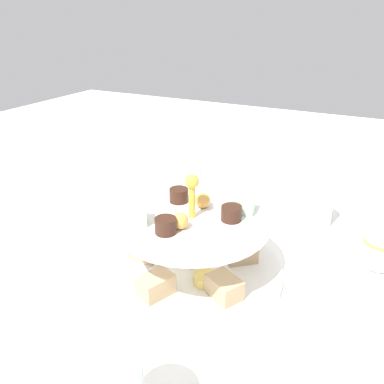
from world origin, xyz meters
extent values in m
plane|color=white|center=(0.00, 0.00, 0.00)|extent=(2.40, 2.40, 0.00)
cylinder|color=white|center=(0.00, 0.00, 0.01)|extent=(0.28, 0.28, 0.01)
cylinder|color=white|center=(0.00, 0.00, 0.09)|extent=(0.23, 0.23, 0.01)
cylinder|color=gold|center=(0.00, 0.00, 0.08)|extent=(0.01, 0.01, 0.16)
sphere|color=gold|center=(0.00, 0.00, 0.16)|extent=(0.02, 0.02, 0.02)
cube|color=tan|center=(0.07, -0.04, 0.03)|extent=(0.06, 0.05, 0.03)
cube|color=tan|center=(0.06, 0.05, 0.03)|extent=(0.06, 0.06, 0.03)
cube|color=tan|center=(-0.03, 0.07, 0.03)|extent=(0.04, 0.05, 0.03)
cube|color=tan|center=(-0.08, -0.01, 0.03)|extent=(0.05, 0.04, 0.03)
cube|color=tan|center=(-0.02, -0.08, 0.03)|extent=(0.05, 0.06, 0.03)
cylinder|color=#E5C660|center=(0.04, -0.03, 0.02)|extent=(0.04, 0.04, 0.01)
cylinder|color=#381E14|center=(0.05, 0.02, 0.11)|extent=(0.03, 0.03, 0.02)
cylinder|color=#381E14|center=(-0.04, 0.04, 0.11)|extent=(0.03, 0.03, 0.02)
cylinder|color=#381E14|center=(-0.01, -0.06, 0.11)|extent=(0.03, 0.03, 0.02)
cube|color=silver|center=(0.06, 0.05, 0.11)|extent=(0.03, 0.03, 0.02)
cube|color=silver|center=(-0.06, -0.05, 0.11)|extent=(0.04, 0.04, 0.02)
sphere|color=gold|center=(0.00, 0.04, 0.11)|extent=(0.02, 0.02, 0.02)
sphere|color=gold|center=(0.00, -0.04, 0.11)|extent=(0.02, 0.02, 0.02)
cylinder|color=silver|center=(0.14, 0.25, 0.04)|extent=(0.06, 0.06, 0.08)
cylinder|color=white|center=(0.26, 0.15, 0.00)|extent=(0.09, 0.09, 0.01)
cylinder|color=white|center=(0.26, 0.15, 0.03)|extent=(0.06, 0.06, 0.04)
cylinder|color=gold|center=(0.26, 0.15, 0.05)|extent=(0.06, 0.06, 0.01)
cylinder|color=silver|center=(-0.12, 0.23, 0.04)|extent=(0.06, 0.06, 0.09)
camera|label=1|loc=(0.23, -0.46, 0.38)|focal=37.25mm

